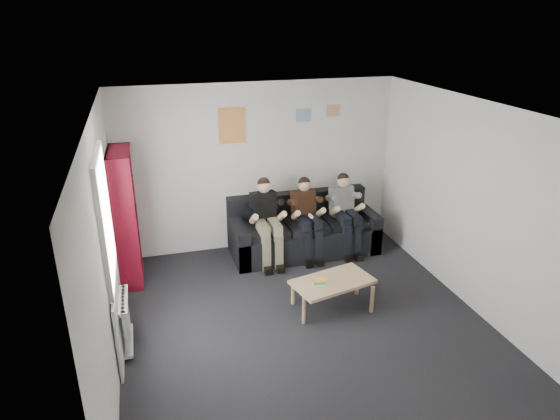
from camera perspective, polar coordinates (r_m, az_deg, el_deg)
The scene contains 14 objects.
room_shell at distance 5.79m, azimuth 3.32°, elevation -2.08°, with size 5.00×5.00×5.00m.
sofa at distance 8.16m, azimuth 2.62°, elevation -2.51°, with size 2.35×0.96×0.91m.
bookshelf at distance 7.39m, azimuth -17.14°, elevation -0.78°, with size 0.29×0.87×1.94m.
coffee_table at distance 6.64m, azimuth 6.03°, elevation -8.37°, with size 1.04×0.57×0.42m.
game_cases at distance 6.52m, azimuth 4.56°, elevation -8.21°, with size 0.20×0.17×0.04m.
person_left at distance 7.67m, azimuth -1.49°, elevation -1.33°, with size 0.39×0.83×1.33m.
person_middle at distance 7.86m, azimuth 3.13°, elevation -0.93°, with size 0.36×0.77×1.28m.
person_right at distance 8.08m, azimuth 7.53°, elevation -0.41°, with size 0.37×0.78×1.29m.
radiator at distance 6.18m, azimuth -17.19°, elevation -12.01°, with size 0.10×0.64×0.60m.
window at distance 5.85m, azimuth -18.65°, elevation -6.52°, with size 0.05×1.30×2.36m.
poster_large at distance 7.77m, azimuth -5.48°, elevation 9.57°, with size 0.42×0.01×0.55m, color #ECCB53.
poster_blue at distance 8.03m, azimuth 2.72°, elevation 10.78°, with size 0.25×0.01×0.20m, color #3B87C8.
poster_pink at distance 8.20m, azimuth 6.11°, elevation 11.26°, with size 0.22×0.01×0.18m, color #BA3A91.
poster_sign at distance 7.65m, azimuth -10.03°, elevation 10.67°, with size 0.20×0.01×0.14m, color white.
Camera 1 is at (-1.77, -4.98, 3.70)m, focal length 32.00 mm.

